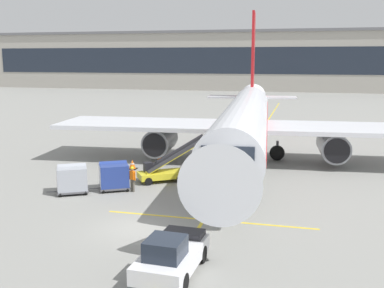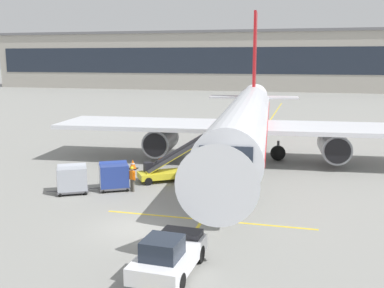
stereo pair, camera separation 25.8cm
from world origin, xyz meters
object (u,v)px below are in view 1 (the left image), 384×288
at_px(safety_cone_engine_keepout, 160,157).
at_px(safety_cone_wingtip, 132,164).
at_px(ground_crew_by_loader, 122,171).
at_px(belt_loader, 165,169).
at_px(ground_crew_by_carts, 132,177).
at_px(baggage_cart_second, 72,179).
at_px(ground_crew_marshaller, 111,176).
at_px(baggage_cart_lead, 114,176).
at_px(pushback_tug, 171,255).
at_px(parked_airplane, 245,121).

relative_size(safety_cone_engine_keepout, safety_cone_wingtip, 0.88).
bearing_deg(ground_crew_by_loader, belt_loader, 32.64).
bearing_deg(ground_crew_by_carts, belt_loader, 67.63).
distance_m(belt_loader, baggage_cart_second, 6.75).
bearing_deg(ground_crew_by_carts, ground_crew_marshaller, 178.60).
bearing_deg(safety_cone_wingtip, ground_crew_marshaller, -82.59).
bearing_deg(baggage_cart_second, belt_loader, 41.34).
bearing_deg(ground_crew_marshaller, ground_crew_by_loader, 81.00).
height_order(ground_crew_by_loader, ground_crew_marshaller, same).
relative_size(baggage_cart_lead, ground_crew_by_loader, 1.59).
distance_m(baggage_cart_lead, pushback_tug, 13.27).
height_order(baggage_cart_lead, safety_cone_engine_keepout, baggage_cart_lead).
relative_size(pushback_tug, safety_cone_wingtip, 5.70).
xyz_separation_m(baggage_cart_lead, ground_crew_by_carts, (1.39, -0.13, -0.00)).
relative_size(parked_airplane, ground_crew_by_loader, 24.64).
relative_size(belt_loader, ground_crew_by_carts, 2.87).
xyz_separation_m(baggage_cart_second, safety_cone_wingtip, (1.41, 7.30, -0.61)).
xyz_separation_m(baggage_cart_second, pushback_tug, (9.76, -9.61, -0.17)).
xyz_separation_m(belt_loader, safety_cone_wingtip, (-3.66, 2.84, -0.52)).
bearing_deg(belt_loader, baggage_cart_second, -138.66).
xyz_separation_m(pushback_tug, safety_cone_engine_keepout, (-7.13, 20.47, -0.49)).
bearing_deg(ground_crew_by_loader, ground_crew_by_carts, -47.01).
relative_size(baggage_cart_lead, safety_cone_engine_keepout, 4.00).
height_order(baggage_cart_second, ground_crew_marshaller, baggage_cart_second).
distance_m(parked_airplane, baggage_cart_second, 16.04).
bearing_deg(baggage_cart_lead, ground_crew_marshaller, -154.95).
bearing_deg(baggage_cart_lead, parked_airplane, 55.65).
xyz_separation_m(parked_airplane, belt_loader, (-4.79, -7.92, -2.66)).
height_order(baggage_cart_lead, baggage_cart_second, same).
bearing_deg(safety_cone_wingtip, safety_cone_engine_keepout, 71.12).
height_order(safety_cone_engine_keepout, safety_cone_wingtip, safety_cone_wingtip).
relative_size(belt_loader, baggage_cart_second, 1.81).
bearing_deg(ground_crew_by_carts, pushback_tug, -61.23).
relative_size(baggage_cart_lead, safety_cone_wingtip, 3.50).
xyz_separation_m(ground_crew_marshaller, safety_cone_engine_keepout, (0.45, 9.53, -0.66)).
relative_size(ground_crew_by_loader, ground_crew_by_carts, 1.00).
height_order(ground_crew_by_loader, safety_cone_engine_keepout, ground_crew_by_loader).
distance_m(baggage_cart_second, ground_crew_by_carts, 3.99).
height_order(parked_airplane, belt_loader, parked_airplane).
distance_m(baggage_cart_lead, safety_cone_wingtip, 5.98).
xyz_separation_m(ground_crew_by_loader, ground_crew_by_carts, (1.36, -1.46, 0.00)).
relative_size(ground_crew_by_carts, safety_cone_wingtip, 2.21).
relative_size(baggage_cart_second, safety_cone_engine_keepout, 4.00).
relative_size(pushback_tug, ground_crew_by_loader, 2.58).
relative_size(pushback_tug, ground_crew_marshaller, 2.58).
xyz_separation_m(pushback_tug, safety_cone_wingtip, (-8.35, 16.90, -0.44)).
distance_m(belt_loader, safety_cone_engine_keepout, 6.88).
relative_size(parked_airplane, ground_crew_marshaller, 24.64).
bearing_deg(baggage_cart_lead, pushback_tug, -56.22).
relative_size(belt_loader, safety_cone_wingtip, 6.34).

